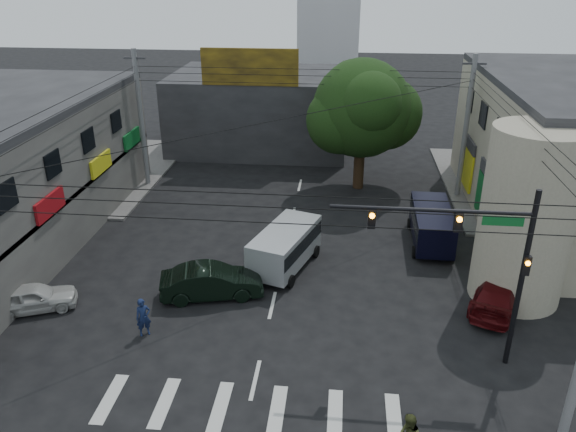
% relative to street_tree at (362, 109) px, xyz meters
% --- Properties ---
extents(ground, '(160.00, 160.00, 0.00)m').
position_rel_street_tree_xyz_m(ground, '(-4.00, -17.00, -5.47)').
color(ground, black).
rests_on(ground, ground).
extents(sidewalk_far_left, '(16.00, 16.00, 0.15)m').
position_rel_street_tree_xyz_m(sidewalk_far_left, '(-22.00, 1.00, -5.40)').
color(sidewalk_far_left, '#514F4C').
rests_on(sidewalk_far_left, ground).
extents(sidewalk_far_right, '(16.00, 16.00, 0.15)m').
position_rel_street_tree_xyz_m(sidewalk_far_right, '(14.00, 1.00, -5.40)').
color(sidewalk_far_right, '#514F4C').
rests_on(sidewalk_far_right, ground).
extents(corner_column, '(4.00, 4.00, 8.00)m').
position_rel_street_tree_xyz_m(corner_column, '(7.00, -13.00, -1.47)').
color(corner_column, gray).
rests_on(corner_column, ground).
extents(building_far, '(14.00, 10.00, 6.00)m').
position_rel_street_tree_xyz_m(building_far, '(-8.00, 9.00, -2.47)').
color(building_far, '#232326').
rests_on(building_far, ground).
extents(billboard, '(7.00, 0.30, 2.60)m').
position_rel_street_tree_xyz_m(billboard, '(-8.00, 4.10, 1.83)').
color(billboard, olive).
rests_on(billboard, building_far).
extents(street_tree, '(6.40, 6.40, 8.70)m').
position_rel_street_tree_xyz_m(street_tree, '(0.00, 0.00, 0.00)').
color(street_tree, black).
rests_on(street_tree, ground).
extents(traffic_gantry, '(7.10, 0.35, 7.20)m').
position_rel_street_tree_xyz_m(traffic_gantry, '(3.82, -18.00, -0.64)').
color(traffic_gantry, black).
rests_on(traffic_gantry, ground).
extents(utility_pole_far_left, '(0.32, 0.32, 9.20)m').
position_rel_street_tree_xyz_m(utility_pole_far_left, '(-14.50, -1.00, -0.87)').
color(utility_pole_far_left, '#59595B').
rests_on(utility_pole_far_left, ground).
extents(utility_pole_far_right, '(0.32, 0.32, 9.20)m').
position_rel_street_tree_xyz_m(utility_pole_far_right, '(6.50, -1.00, -0.87)').
color(utility_pole_far_right, '#59595B').
rests_on(utility_pole_far_right, ground).
extents(dark_sedan, '(3.79, 5.42, 1.54)m').
position_rel_street_tree_xyz_m(dark_sedan, '(-6.86, -14.52, -4.70)').
color(dark_sedan, black).
rests_on(dark_sedan, ground).
extents(white_compact, '(4.16, 4.79, 1.27)m').
position_rel_street_tree_xyz_m(white_compact, '(-14.50, -16.43, -4.84)').
color(white_compact, '#B3B3AF').
rests_on(white_compact, ground).
extents(maroon_sedan, '(5.33, 6.17, 1.39)m').
position_rel_street_tree_xyz_m(maroon_sedan, '(6.03, -14.08, -4.78)').
color(maroon_sedan, '#43090B').
rests_on(maroon_sedan, ground).
extents(silver_minivan, '(6.04, 4.88, 2.09)m').
position_rel_street_tree_xyz_m(silver_minivan, '(-3.79, -11.49, -4.43)').
color(silver_minivan, '#9FA3A7').
rests_on(silver_minivan, ground).
extents(navy_van, '(5.19, 2.17, 2.04)m').
position_rel_street_tree_xyz_m(navy_van, '(3.84, -8.06, -4.45)').
color(navy_van, black).
rests_on(navy_van, ground).
extents(traffic_officer, '(0.98, 0.96, 1.69)m').
position_rel_street_tree_xyz_m(traffic_officer, '(-9.00, -17.69, -4.63)').
color(traffic_officer, '#111C3E').
rests_on(traffic_officer, ground).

